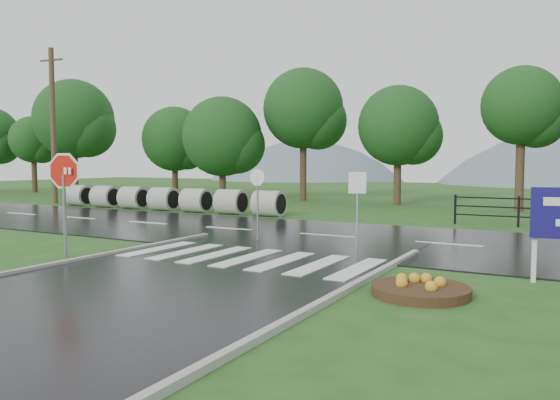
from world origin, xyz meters
The scene contains 11 objects.
ground centered at (0.00, 0.00, 0.00)m, with size 120.00×120.00×0.00m, color #224E1A.
main_road centered at (0.00, 10.00, 0.00)m, with size 90.00×8.00×0.04m, color black.
crosswalk centered at (0.00, 5.00, 0.06)m, with size 6.50×2.80×0.02m.
hills centered at (3.49, 65.00, -15.54)m, with size 102.00×48.00×48.00m.
treeline centered at (1.00, 24.00, 0.00)m, with size 83.20×5.20×10.00m.
culvert_pipes centered at (-11.48, 15.00, 0.60)m, with size 13.90×1.20×1.20m.
stop_sign centered at (-4.45, 3.03, 2.03)m, with size 1.28×0.29×2.94m.
flower_bed centered at (4.86, 3.41, 0.14)m, with size 1.85×1.85×0.37m.
reg_sign_small centered at (1.94, 7.70, 1.58)m, with size 0.49×0.13×2.24m.
reg_sign_round centered at (-1.53, 8.00, 1.45)m, with size 0.53×0.06×2.30m.
utility_pole_west centered at (-20.45, 15.50, 4.73)m, with size 1.65×0.32×9.30m.
Camera 1 is at (7.44, -6.75, 2.52)m, focal length 35.00 mm.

